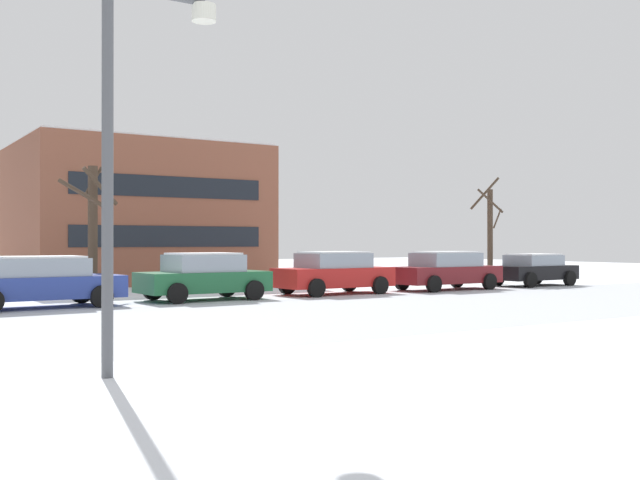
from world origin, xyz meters
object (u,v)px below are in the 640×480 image
(parked_car_green, at_px, (203,276))
(parked_car_black, at_px, (534,269))
(parked_car_blue, at_px, (40,281))
(parked_car_red, at_px, (334,273))
(street_lamp, at_px, (129,132))
(parked_car_maroon, at_px, (446,270))

(parked_car_green, relative_size, parked_car_black, 1.04)
(parked_car_blue, bearing_deg, parked_car_red, 1.00)
(street_lamp, bearing_deg, parked_car_red, 46.46)
(parked_car_black, bearing_deg, street_lamp, -151.36)
(parked_car_black, bearing_deg, parked_car_blue, 179.74)
(parked_car_blue, xyz_separation_m, parked_car_black, (20.31, -0.09, -0.04))
(street_lamp, xyz_separation_m, parked_car_black, (21.65, 11.82, -2.70))
(parked_car_blue, height_order, parked_car_black, parked_car_blue)
(parked_car_green, xyz_separation_m, parked_car_red, (5.08, 0.06, 0.01))
(parked_car_blue, relative_size, parked_car_red, 1.06)
(street_lamp, bearing_deg, parked_car_black, 28.64)
(parked_car_maroon, bearing_deg, parked_car_green, 178.47)
(parked_car_blue, bearing_deg, street_lamp, -96.39)
(parked_car_blue, xyz_separation_m, parked_car_maroon, (15.23, -0.16, 0.01))
(parked_car_green, bearing_deg, parked_car_red, 0.70)
(parked_car_maroon, bearing_deg, parked_car_black, 0.70)
(parked_car_black, bearing_deg, parked_car_red, 178.47)
(parked_car_green, xyz_separation_m, parked_car_maroon, (10.16, -0.27, -0.01))
(street_lamp, relative_size, parked_car_red, 1.28)
(street_lamp, height_order, parked_car_maroon, street_lamp)
(parked_car_red, height_order, parked_car_black, parked_car_red)
(parked_car_green, distance_m, parked_car_maroon, 10.16)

